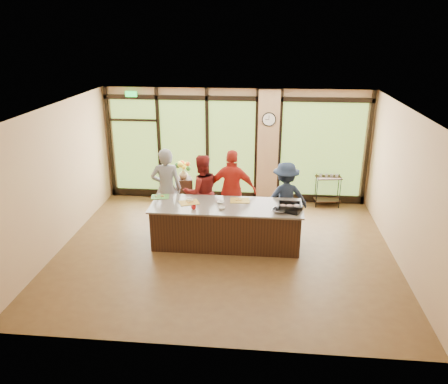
% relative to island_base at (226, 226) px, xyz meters
% --- Properties ---
extents(floor, '(7.00, 7.00, 0.00)m').
position_rel_island_base_xyz_m(floor, '(0.00, -0.30, -0.44)').
color(floor, '#52361D').
rests_on(floor, ground).
extents(ceiling, '(7.00, 7.00, 0.00)m').
position_rel_island_base_xyz_m(ceiling, '(0.00, -0.30, 2.56)').
color(ceiling, white).
rests_on(ceiling, back_wall).
extents(back_wall, '(7.00, 0.00, 7.00)m').
position_rel_island_base_xyz_m(back_wall, '(0.00, 2.70, 1.06)').
color(back_wall, tan).
rests_on(back_wall, floor).
extents(left_wall, '(0.00, 6.00, 6.00)m').
position_rel_island_base_xyz_m(left_wall, '(-3.50, -0.30, 1.06)').
color(left_wall, tan).
rests_on(left_wall, floor).
extents(right_wall, '(0.00, 6.00, 6.00)m').
position_rel_island_base_xyz_m(right_wall, '(3.50, -0.30, 1.06)').
color(right_wall, tan).
rests_on(right_wall, floor).
extents(window_wall, '(6.90, 0.12, 3.00)m').
position_rel_island_base_xyz_m(window_wall, '(0.16, 2.65, 0.95)').
color(window_wall, tan).
rests_on(window_wall, floor).
extents(island_base, '(3.10, 1.00, 0.88)m').
position_rel_island_base_xyz_m(island_base, '(0.00, 0.00, 0.00)').
color(island_base, black).
rests_on(island_base, floor).
extents(countertop, '(3.20, 1.10, 0.04)m').
position_rel_island_base_xyz_m(countertop, '(0.00, 0.00, 0.46)').
color(countertop, slate).
rests_on(countertop, island_base).
extents(wall_clock, '(0.36, 0.04, 0.36)m').
position_rel_island_base_xyz_m(wall_clock, '(0.85, 2.57, 1.81)').
color(wall_clock, black).
rests_on(wall_clock, window_wall).
extents(cook_left, '(0.76, 0.55, 1.92)m').
position_rel_island_base_xyz_m(cook_left, '(-1.45, 0.74, 0.52)').
color(cook_left, slate).
rests_on(cook_left, floor).
extents(cook_midleft, '(1.05, 0.95, 1.77)m').
position_rel_island_base_xyz_m(cook_midleft, '(-0.65, 0.82, 0.44)').
color(cook_midleft, maroon).
rests_on(cook_midleft, floor).
extents(cook_midright, '(1.16, 0.59, 1.89)m').
position_rel_island_base_xyz_m(cook_midright, '(0.07, 0.85, 0.50)').
color(cook_midright, '#B3271B').
rests_on(cook_midright, floor).
extents(cook_right, '(1.20, 0.88, 1.65)m').
position_rel_island_base_xyz_m(cook_right, '(1.27, 0.78, 0.39)').
color(cook_right, '#192438').
rests_on(cook_right, floor).
extents(roasting_pan, '(0.56, 0.51, 0.08)m').
position_rel_island_base_xyz_m(roasting_pan, '(1.32, -0.17, 0.52)').
color(roasting_pan, black).
rests_on(roasting_pan, countertop).
extents(mixing_bowl, '(0.37, 0.37, 0.07)m').
position_rel_island_base_xyz_m(mixing_bowl, '(1.11, -0.28, 0.52)').
color(mixing_bowl, silver).
rests_on(mixing_bowl, countertop).
extents(cutting_board_left, '(0.43, 0.35, 0.01)m').
position_rel_island_base_xyz_m(cutting_board_left, '(-1.50, 0.32, 0.49)').
color(cutting_board_left, '#448A32').
rests_on(cutting_board_left, countertop).
extents(cutting_board_center, '(0.49, 0.44, 0.01)m').
position_rel_island_base_xyz_m(cutting_board_center, '(-0.81, 0.05, 0.49)').
color(cutting_board_center, gold).
rests_on(cutting_board_center, countertop).
extents(cutting_board_right, '(0.44, 0.34, 0.01)m').
position_rel_island_base_xyz_m(cutting_board_right, '(0.27, 0.28, 0.49)').
color(cutting_board_right, gold).
rests_on(cutting_board_right, countertop).
extents(prep_bowl_near, '(0.20, 0.20, 0.05)m').
position_rel_island_base_xyz_m(prep_bowl_near, '(-0.81, 0.15, 0.51)').
color(prep_bowl_near, white).
rests_on(prep_bowl_near, countertop).
extents(prep_bowl_mid, '(0.18, 0.18, 0.05)m').
position_rel_island_base_xyz_m(prep_bowl_mid, '(-0.07, -0.22, 0.50)').
color(prep_bowl_mid, white).
rests_on(prep_bowl_mid, countertop).
extents(prep_bowl_far, '(0.18, 0.18, 0.03)m').
position_rel_island_base_xyz_m(prep_bowl_far, '(-0.14, 0.11, 0.50)').
color(prep_bowl_far, white).
rests_on(prep_bowl_far, countertop).
extents(red_ramekin, '(0.14, 0.14, 0.08)m').
position_rel_island_base_xyz_m(red_ramekin, '(-0.65, -0.30, 0.52)').
color(red_ramekin, '#A31010').
rests_on(red_ramekin, countertop).
extents(flower_stand, '(0.51, 0.51, 0.82)m').
position_rel_island_base_xyz_m(flower_stand, '(-1.28, 1.93, -0.03)').
color(flower_stand, black).
rests_on(flower_stand, floor).
extents(flower_vase, '(0.28, 0.28, 0.25)m').
position_rel_island_base_xyz_m(flower_vase, '(-1.28, 1.93, 0.50)').
color(flower_vase, '#8F714E').
rests_on(flower_vase, flower_stand).
extents(bar_cart, '(0.69, 0.46, 0.88)m').
position_rel_island_base_xyz_m(bar_cart, '(2.45, 2.45, 0.09)').
color(bar_cart, black).
rests_on(bar_cart, floor).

